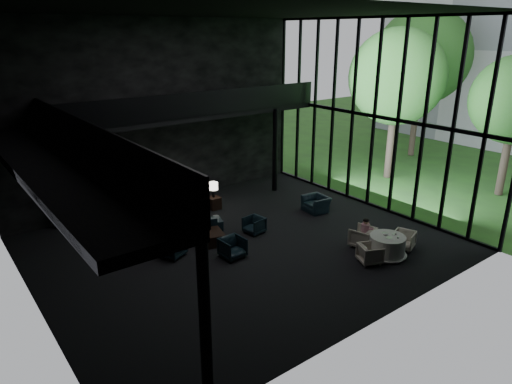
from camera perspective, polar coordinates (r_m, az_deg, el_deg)
floor at (r=16.88m, az=-1.65°, el=-6.60°), size 14.00×12.00×0.02m
ceiling at (r=15.17m, az=-1.96°, el=21.67°), size 14.00×12.00×0.02m
wall_back at (r=20.63m, az=-11.68°, el=9.55°), size 14.00×0.04×8.00m
wall_front at (r=11.38m, az=16.10°, el=1.20°), size 14.00×0.04×8.00m
wall_left at (r=12.94m, az=-27.89°, el=1.84°), size 0.04×12.00×8.00m
curtain_wall at (r=20.30m, az=14.58°, el=9.18°), size 0.20×12.00×8.00m
mezzanine_left at (r=13.11m, az=-23.65°, el=2.70°), size 2.00×12.00×0.25m
mezzanine_back at (r=20.21m, az=-7.83°, el=9.57°), size 12.00×2.00×0.25m
railing_left at (r=13.22m, az=-19.82°, el=6.01°), size 0.06×12.00×1.00m
railing_back at (r=19.27m, az=-6.41°, el=10.96°), size 12.00×0.06×1.00m
column_sw at (r=9.38m, az=-6.39°, el=-15.96°), size 0.24×0.24×4.00m
column_nw at (r=19.22m, az=-24.32°, el=1.34°), size 0.24×0.24×4.00m
column_ne at (r=21.94m, az=2.39°, el=5.18°), size 0.24×0.24×4.00m
tree_near at (r=24.55m, az=17.20°, el=13.55°), size 4.80×4.80×7.65m
tree_far at (r=29.74m, az=20.05°, el=15.61°), size 5.60×5.60×8.80m
console at (r=19.28m, az=-9.04°, el=-2.35°), size 2.06×0.47×0.66m
bronze_urn at (r=19.03m, az=-9.32°, el=0.34°), size 0.76×0.76×1.42m
side_table_left at (r=18.70m, az=-13.40°, el=-3.52°), size 0.51×0.51×0.56m
table_lamp_left at (r=18.42m, az=-13.59°, el=-1.29°), size 0.42×0.42×0.70m
side_table_right at (r=20.15m, az=-5.24°, el=-1.38°), size 0.49×0.49×0.54m
table_lamp_right at (r=19.93m, az=-5.36°, el=0.67°), size 0.40×0.40×0.67m
sofa at (r=17.95m, az=-7.58°, el=-3.74°), size 2.10×1.16×0.79m
lounge_armchair_west at (r=16.16m, az=-10.38°, el=-6.68°), size 0.94×0.96×0.76m
lounge_armchair_east at (r=17.69m, az=-0.23°, el=-4.15°), size 0.67×0.71×0.66m
lounge_armchair_south at (r=15.84m, az=-2.95°, el=-6.83°), size 0.81×0.77×0.81m
window_armchair at (r=19.91m, az=7.53°, el=-1.20°), size 0.75×1.07×0.89m
coffee_table at (r=16.97m, az=-5.87°, el=-5.73°), size 1.21×1.21×0.44m
dining_table at (r=16.58m, az=16.04°, el=-6.66°), size 1.39×1.39×0.75m
dining_chair_north at (r=17.03m, az=13.18°, el=-5.32°), size 0.99×0.95×0.85m
dining_chair_east at (r=17.30m, az=18.00°, el=-5.70°), size 0.81×0.83×0.68m
dining_chair_west at (r=15.97m, az=14.07°, el=-7.45°), size 0.84×0.86×0.68m
child at (r=16.90m, az=13.54°, el=-4.25°), size 0.31×0.31×0.66m
plate_a at (r=16.29m, az=16.24°, el=-5.49°), size 0.28×0.28×0.02m
plate_b at (r=16.62m, az=15.84°, el=-4.94°), size 0.25×0.25×0.01m
saucer at (r=16.60m, az=16.86°, el=-5.08°), size 0.17×0.17×0.01m
coffee_cup at (r=16.59m, az=17.06°, el=-4.98°), size 0.08×0.08×0.06m
cereal_bowl at (r=16.44m, az=15.86°, el=-5.10°), size 0.15×0.15×0.08m
cream_pot at (r=16.31m, az=17.33°, el=-5.48°), size 0.07×0.07×0.06m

